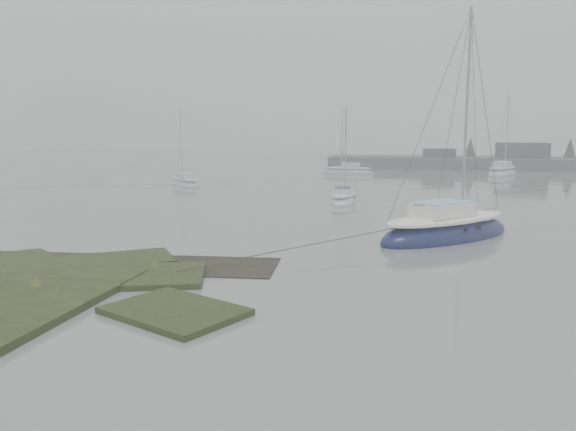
{
  "coord_description": "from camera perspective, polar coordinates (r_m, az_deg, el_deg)",
  "views": [
    {
      "loc": [
        6.52,
        -13.87,
        4.85
      ],
      "look_at": [
        2.23,
        5.68,
        1.8
      ],
      "focal_mm": 35.0,
      "sensor_mm": 36.0,
      "label": 1
    }
  ],
  "objects": [
    {
      "name": "ground",
      "position": [
        44.62,
        3.89,
        2.41
      ],
      "size": [
        160.0,
        160.0,
        0.0
      ],
      "primitive_type": "plane",
      "color": "slate",
      "rests_on": "ground"
    },
    {
      "name": "sailboat_far_a",
      "position": [
        50.3,
        -10.41,
        3.24
      ],
      "size": [
        4.69,
        4.85,
        7.17
      ],
      "rotation": [
        0.0,
        0.0,
        0.75
      ],
      "color": "silver",
      "rests_on": "ground"
    },
    {
      "name": "sailboat_far_b",
      "position": [
        65.65,
        20.93,
        4.12
      ],
      "size": [
        4.89,
        7.18,
        9.69
      ],
      "rotation": [
        0.0,
        0.0,
        -0.43
      ],
      "color": "silver",
      "rests_on": "ground"
    },
    {
      "name": "sailboat_white",
      "position": [
        38.12,
        5.67,
        1.64
      ],
      "size": [
        1.66,
        4.91,
        6.91
      ],
      "rotation": [
        0.0,
        0.0,
        -0.01
      ],
      "color": "silver",
      "rests_on": "ground"
    },
    {
      "name": "sailboat_main",
      "position": [
        26.3,
        15.79,
        -1.53
      ],
      "size": [
        7.24,
        7.42,
        11.02
      ],
      "rotation": [
        0.0,
        0.0,
        -0.76
      ],
      "color": "#0D143C",
      "rests_on": "ground"
    },
    {
      "name": "sailboat_far_c",
      "position": [
        63.14,
        6.1,
        4.44
      ],
      "size": [
        5.73,
        1.99,
        8.03
      ],
      "rotation": [
        0.0,
        0.0,
        1.55
      ],
      "color": "#9DA3A6",
      "rests_on": "ground"
    }
  ]
}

